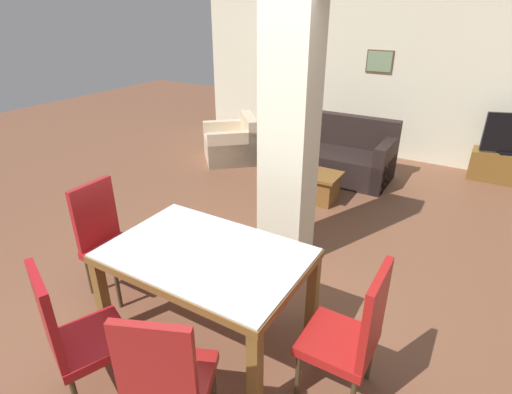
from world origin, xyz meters
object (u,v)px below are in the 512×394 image
Objects in this scene: tv_stand at (508,168)px; dining_chair_near_left at (74,332)px; dining_chair_head_left at (107,236)px; dining_table at (207,269)px; sofa at (333,156)px; armchair at (233,144)px; coffee_table at (311,185)px; bottle at (305,165)px; dining_chair_head_right at (353,332)px; floor_lamp at (266,62)px; dining_chair_near_right at (166,378)px.

dining_chair_near_left is at bearing -112.66° from tv_stand.
dining_chair_head_left is at bearing -123.27° from tv_stand.
dining_table is 0.84× the size of sofa.
sofa reaches higher than armchair.
dining_table reaches higher than coffee_table.
dining_chair_head_right is at bearing -59.78° from bottle.
coffee_table is (0.07, 3.66, -0.34)m from dining_chair_near_left.
tv_stand is 4.37m from floor_lamp.
tv_stand is (0.85, 4.80, -0.32)m from dining_chair_head_right.
dining_chair_near_right is 3.62m from bottle.
dining_chair_near_right is 0.75m from dining_chair_near_left.
floor_lamp reaches higher than armchair.
dining_chair_head_right is (0.79, 0.87, 0.00)m from dining_chair_near_right.
armchair is at bearing 133.64° from dining_chair_near_left.
floor_lamp is (-1.79, 1.01, 1.19)m from sofa.
dining_table is 1.44× the size of dining_chair_near_right.
dining_table is 1.46× the size of tv_stand.
floor_lamp reaches higher than dining_chair_head_right.
coffee_table is (0.83, 2.74, -0.34)m from dining_chair_head_left.
tv_stand is at bearing 89.45° from dining_chair_near_left.
coffee_table is at bearing 111.05° from dining_chair_near_left.
tv_stand is at bearing -114.80° from armchair.
dining_chair_head_right reaches higher than coffee_table.
dining_chair_near_left is 3.58m from bottle.
tv_stand is 0.59× the size of floor_lamp.
dining_table is at bearing 90.00° from dining_chair_head_left.
coffee_table is at bearing 77.44° from dining_chair_near_right.
coffee_table is 2.69× the size of bottle.
dining_chair_head_left is 2.89m from coffee_table.
dining_chair_head_right reaches higher than armchair.
dining_chair_head_left is at bearing 90.00° from dining_chair_head_right.
dining_chair_near_left reaches higher than dining_table.
sofa is (0.76, 3.74, -0.24)m from dining_chair_head_left.
sofa is at bearing 95.72° from dining_table.
armchair is (-1.74, -0.24, -0.03)m from sofa.
tv_stand is at bearing -156.11° from sofa.
sofa is 2.61m from tv_stand.
dining_chair_near_left is at bearing 120.83° from dining_chair_head_right.
dining_chair_near_right is 3.70m from coffee_table.
dining_table is 5.22m from tv_stand.
dining_chair_head_left reaches higher than bottle.
dining_chair_head_left is 3.64m from armchair.
dining_table is at bearing 95.72° from sofa.
armchair is at bearing -87.75° from floor_lamp.
dining_chair_near_right reaches higher than dining_table.
dining_chair_near_left reaches higher than armchair.
floor_lamp is (-1.03, 4.75, 0.95)m from dining_chair_head_left.
floor_lamp reaches higher than dining_chair_near_right.
dining_table is 0.95m from dining_chair_near_right.
dining_table reaches higher than bottle.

